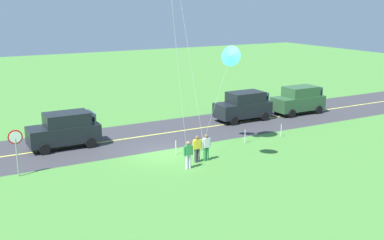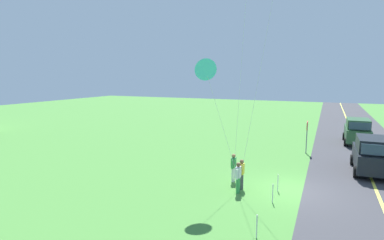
% 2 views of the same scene
% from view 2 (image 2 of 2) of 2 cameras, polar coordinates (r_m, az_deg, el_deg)
% --- Properties ---
extents(ground_plane, '(120.00, 120.00, 0.10)m').
position_cam_2_polar(ground_plane, '(17.28, 18.23, -12.43)').
color(ground_plane, '#478438').
extents(asphalt_road, '(120.00, 7.00, 0.00)m').
position_cam_2_polar(asphalt_road, '(17.40, 31.80, -12.95)').
color(asphalt_road, '#38383D').
rests_on(asphalt_road, ground).
extents(road_centre_stripe, '(120.00, 0.16, 0.00)m').
position_cam_2_polar(road_centre_stripe, '(17.40, 31.80, -12.94)').
color(road_centre_stripe, '#E5E04C').
rests_on(road_centre_stripe, asphalt_road).
extents(car_suv_foreground, '(4.40, 2.12, 2.24)m').
position_cam_2_polar(car_suv_foreground, '(21.82, 30.56, -5.58)').
color(car_suv_foreground, black).
rests_on(car_suv_foreground, ground).
extents(car_parked_east_near, '(4.40, 2.12, 2.24)m').
position_cam_2_polar(car_parked_east_near, '(30.53, 28.44, -1.80)').
color(car_parked_east_near, '#2D5633').
rests_on(car_parked_east_near, ground).
extents(stop_sign, '(0.76, 0.08, 2.56)m').
position_cam_2_polar(stop_sign, '(25.02, 20.64, -1.82)').
color(stop_sign, gray).
rests_on(stop_sign, ground).
extents(person_adult_near, '(0.58, 0.22, 1.60)m').
position_cam_2_polar(person_adult_near, '(17.57, 7.74, -8.60)').
color(person_adult_near, silver).
rests_on(person_adult_near, ground).
extents(person_adult_companion, '(0.58, 0.22, 1.60)m').
position_cam_2_polar(person_adult_companion, '(16.50, 9.22, -9.75)').
color(person_adult_companion, '#3F3F47').
rests_on(person_adult_companion, ground).
extents(person_child_watcher, '(0.58, 0.22, 1.60)m').
position_cam_2_polar(person_child_watcher, '(15.95, 8.61, -10.37)').
color(person_child_watcher, '#338C4C').
rests_on(person_child_watcher, ground).
extents(kite_blue_mid, '(1.54, 2.24, 6.80)m').
position_cam_2_polar(kite_blue_mid, '(15.21, 2.54, 9.37)').
color(kite_blue_mid, silver).
rests_on(kite_blue_mid, ground).
extents(fence_post_1, '(0.05, 0.05, 0.90)m').
position_cam_2_polar(fence_post_1, '(12.09, 11.97, -18.86)').
color(fence_post_1, silver).
rests_on(fence_post_1, ground).
extents(fence_post_2, '(0.05, 0.05, 0.90)m').
position_cam_2_polar(fence_post_2, '(15.25, 14.81, -13.10)').
color(fence_post_2, silver).
rests_on(fence_post_2, ground).
extents(fence_post_3, '(0.05, 0.05, 0.90)m').
position_cam_2_polar(fence_post_3, '(16.73, 15.70, -11.20)').
color(fence_post_3, silver).
rests_on(fence_post_3, ground).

